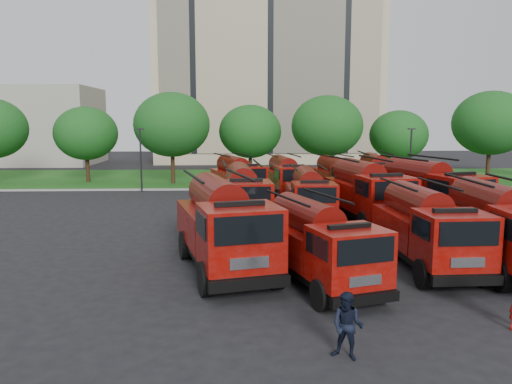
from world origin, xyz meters
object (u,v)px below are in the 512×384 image
firefighter_1 (347,359)px  firefighter_5 (476,239)px  fire_truck_5 (309,196)px  fire_truck_1 (318,243)px  fire_truck_3 (500,227)px  fire_truck_9 (286,178)px  fire_truck_10 (338,176)px  fire_truck_7 (428,191)px  fire_truck_8 (237,178)px  fire_truck_11 (377,176)px  fire_truck_2 (426,228)px  firefighter_4 (291,238)px  fire_truck_0 (223,225)px  fire_truck_6 (366,192)px  fire_truck_4 (242,197)px

firefighter_1 → firefighter_5: 15.03m
fire_truck_5 → firefighter_5: bearing=-28.1°
fire_truck_1 → fire_truck_3: fire_truck_3 is taller
firefighter_5 → fire_truck_1: bearing=63.0°
fire_truck_9 → fire_truck_10: bearing=7.4°
fire_truck_3 → fire_truck_7: fire_truck_7 is taller
fire_truck_8 → fire_truck_11: 10.47m
fire_truck_2 → firefighter_4: 7.20m
fire_truck_2 → fire_truck_5: (-3.33, 8.88, -0.06)m
fire_truck_0 → fire_truck_6: bearing=33.7°
fire_truck_1 → firefighter_1: 5.81m
fire_truck_3 → fire_truck_0: bearing=179.7°
fire_truck_11 → firefighter_1: 26.52m
fire_truck_3 → fire_truck_4: (-9.89, 8.01, 0.01)m
fire_truck_3 → firefighter_1: size_ratio=4.38×
fire_truck_7 → fire_truck_9: fire_truck_7 is taller
fire_truck_2 → fire_truck_11: 18.10m
fire_truck_0 → fire_truck_2: bearing=-14.3°
fire_truck_0 → fire_truck_6: (7.79, 8.61, -0.00)m
fire_truck_0 → fire_truck_2: 7.94m
fire_truck_10 → firefighter_1: (-5.03, -26.17, -1.50)m
firefighter_4 → fire_truck_5: bearing=-61.4°
fire_truck_10 → firefighter_4: size_ratio=3.97×
fire_truck_9 → firefighter_1: bearing=-99.7°
firefighter_1 → fire_truck_10: bearing=108.5°
fire_truck_2 → fire_truck_3: fire_truck_3 is taller
fire_truck_8 → fire_truck_2: bearing=-85.0°
fire_truck_10 → fire_truck_0: bearing=-124.4°
fire_truck_11 → fire_truck_3: bearing=-87.7°
firefighter_1 → fire_truck_1: bearing=117.6°
fire_truck_0 → fire_truck_7: size_ratio=0.99×
fire_truck_8 → fire_truck_9: size_ratio=1.03×
fire_truck_0 → fire_truck_10: bearing=52.1°
fire_truck_1 → fire_truck_4: size_ratio=0.91×
fire_truck_3 → firefighter_4: 9.48m
fire_truck_3 → fire_truck_10: bearing=99.0°
fire_truck_0 → fire_truck_11: 20.94m
fire_truck_11 → firefighter_1: size_ratio=4.29×
fire_truck_5 → fire_truck_2: bearing=-68.0°
fire_truck_4 → firefighter_1: 15.41m
fire_truck_7 → firefighter_1: bearing=-131.4°
firefighter_1 → firefighter_4: bearing=119.5°
fire_truck_0 → fire_truck_9: fire_truck_0 is taller
fire_truck_3 → fire_truck_2: bearing=174.5°
fire_truck_2 → fire_truck_4: bearing=131.0°
fire_truck_6 → fire_truck_0: bearing=-140.1°
fire_truck_7 → firefighter_5: 4.55m
fire_truck_5 → firefighter_1: (-1.41, -16.34, -1.51)m
fire_truck_3 → fire_truck_7: 9.03m
fire_truck_6 → firefighter_1: size_ratio=4.73×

